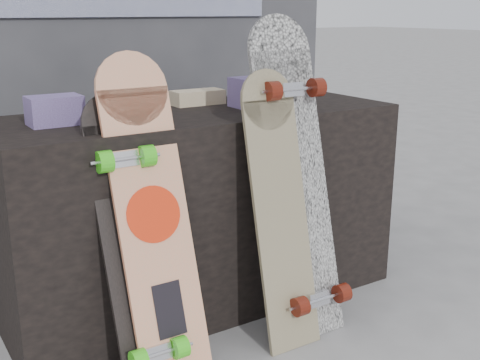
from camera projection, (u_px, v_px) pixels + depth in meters
ground at (268, 350)px, 2.17m from camera, size 60.00×60.00×0.00m
vendor_table at (200, 208)px, 2.47m from camera, size 1.60×0.60×0.80m
booth at (114, 27)px, 2.97m from camera, size 2.40×0.22×2.20m
merch_box_purple at (55, 110)px, 2.07m from camera, size 0.18×0.12×0.10m
merch_box_small at (251, 92)px, 2.44m from camera, size 0.14×0.14×0.12m
merch_box_flat at (198, 97)px, 2.52m from camera, size 0.22×0.10×0.06m
longboard_geisha at (152, 209)px, 1.95m from camera, size 0.25×0.34×1.06m
longboard_celtic at (279, 202)px, 2.14m from camera, size 0.22×0.24×0.99m
longboard_cascadia at (296, 171)px, 2.22m from camera, size 0.27×0.36×1.17m
skateboard_dark at (134, 236)px, 1.94m from camera, size 0.21×0.37×0.93m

